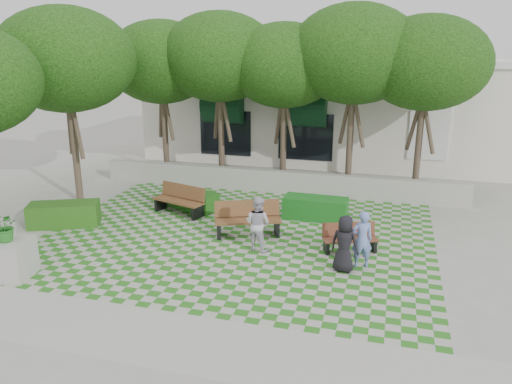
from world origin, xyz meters
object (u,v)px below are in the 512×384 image
(bench_west, at_px, (180,200))
(hedge_midright, at_px, (315,208))
(bench_east, at_px, (350,238))
(hedge_west, at_px, (64,214))
(person_white, at_px, (258,224))
(planter_front, at_px, (9,251))
(person_dark, at_px, (344,244))
(hedge_midleft, at_px, (193,200))
(person_blue, at_px, (362,239))
(bench_mid, at_px, (248,219))

(bench_west, bearing_deg, hedge_midright, 26.88)
(bench_east, relative_size, hedge_west, 0.74)
(hedge_west, relative_size, person_white, 1.37)
(planter_front, height_order, person_dark, planter_front)
(hedge_midright, bearing_deg, hedge_midleft, -177.91)
(bench_east, bearing_deg, hedge_west, 161.44)
(bench_east, height_order, bench_west, bench_west)
(person_dark, bearing_deg, hedge_midleft, -17.53)
(person_blue, height_order, person_dark, person_blue)
(person_white, bearing_deg, hedge_midleft, -25.53)
(hedge_midright, bearing_deg, person_dark, -70.42)
(hedge_midleft, bearing_deg, hedge_midright, 2.09)
(person_dark, bearing_deg, person_blue, -123.63)
(person_blue, bearing_deg, hedge_west, -23.69)
(planter_front, bearing_deg, bench_mid, 41.45)
(planter_front, distance_m, person_blue, 9.27)
(person_blue, relative_size, person_white, 0.98)
(person_dark, bearing_deg, bench_west, -12.24)
(bench_mid, bearing_deg, hedge_west, 166.29)
(hedge_midright, distance_m, hedge_west, 8.50)
(bench_east, relative_size, person_dark, 1.07)
(hedge_midleft, height_order, person_dark, person_dark)
(bench_mid, relative_size, hedge_west, 0.97)
(person_blue, relative_size, person_dark, 1.03)
(bench_west, height_order, planter_front, planter_front)
(hedge_midright, distance_m, planter_front, 9.58)
(hedge_midright, relative_size, person_blue, 1.35)
(hedge_west, relative_size, planter_front, 1.25)
(bench_east, relative_size, hedge_midright, 0.76)
(hedge_west, xyz_separation_m, person_blue, (9.79, -0.59, 0.41))
(hedge_midright, height_order, hedge_west, hedge_west)
(bench_east, distance_m, hedge_west, 9.40)
(bench_east, distance_m, hedge_midright, 2.89)
(bench_mid, relative_size, hedge_midright, 1.00)
(hedge_midright, bearing_deg, bench_west, -170.85)
(bench_east, height_order, person_dark, person_dark)
(hedge_midright, bearing_deg, bench_mid, -131.04)
(person_blue, height_order, person_white, person_white)
(bench_west, xyz_separation_m, person_white, (3.55, -2.39, 0.32))
(person_dark, xyz_separation_m, person_white, (-2.60, 0.76, 0.04))
(hedge_midright, xyz_separation_m, hedge_west, (-7.97, -2.94, 0.01))
(bench_mid, distance_m, person_dark, 3.70)
(bench_west, relative_size, hedge_midright, 0.95)
(bench_mid, distance_m, hedge_midright, 2.79)
(bench_mid, xyz_separation_m, hedge_west, (-6.14, -0.84, -0.13))
(hedge_west, xyz_separation_m, person_dark, (9.36, -0.96, 0.39))
(bench_west, xyz_separation_m, hedge_midright, (4.76, 0.77, -0.11))
(bench_east, bearing_deg, hedge_midleft, 137.19)
(bench_west, relative_size, hedge_midleft, 1.06)
(bench_west, bearing_deg, person_blue, -5.09)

